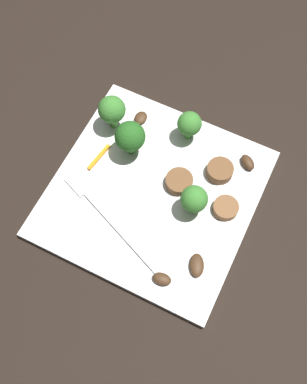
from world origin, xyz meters
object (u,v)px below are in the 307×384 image
at_px(sausage_slice_2, 179,182).
at_px(mushroom_3, 197,265).
at_px(plate, 154,194).
at_px(mushroom_0, 141,118).
at_px(mushroom_4, 162,279).
at_px(broccoli_floret_1, 192,203).
at_px(mushroom_1, 248,162).
at_px(broccoli_floret_2, 189,124).
at_px(fork, 106,216).
at_px(sausage_slice_0, 220,171).
at_px(sausage_slice_1, 226,208).
at_px(broccoli_floret_0, 130,137).
at_px(broccoli_floret_3, 112,110).
at_px(pepper_strip_0, 99,157).

height_order(sausage_slice_2, mushroom_3, sausage_slice_2).
bearing_deg(plate, mushroom_0, -54.68).
bearing_deg(mushroom_3, mushroom_4, 47.99).
xyz_separation_m(broccoli_floret_1, mushroom_4, (-0.00, 0.09, -0.03)).
relative_size(mushroom_1, mushroom_3, 0.82).
height_order(broccoli_floret_2, sausage_slice_2, broccoli_floret_2).
relative_size(fork, sausage_slice_0, 5.01).
distance_m(sausage_slice_1, sausage_slice_2, 0.07).
bearing_deg(broccoli_floret_0, broccoli_floret_1, 157.19).
bearing_deg(sausage_slice_0, sausage_slice_1, 121.22).
bearing_deg(broccoli_floret_2, fork, 73.70).
distance_m(broccoli_floret_1, mushroom_4, 0.10).
distance_m(broccoli_floret_2, mushroom_0, 0.07).
height_order(broccoli_floret_3, sausage_slice_1, broccoli_floret_3).
distance_m(broccoli_floret_1, pepper_strip_0, 0.14).
distance_m(plate, mushroom_3, 0.11).
bearing_deg(mushroom_3, pepper_strip_0, -23.72).
xyz_separation_m(broccoli_floret_3, sausage_slice_1, (-0.18, 0.05, -0.03)).
height_order(sausage_slice_1, mushroom_4, sausage_slice_1).
relative_size(broccoli_floret_2, sausage_slice_1, 1.52).
relative_size(broccoli_floret_3, mushroom_1, 2.37).
xyz_separation_m(broccoli_floret_1, mushroom_0, (0.12, -0.09, -0.03)).
distance_m(fork, pepper_strip_0, 0.08).
bearing_deg(broccoli_floret_3, mushroom_1, -172.47).
xyz_separation_m(plate, broccoli_floret_1, (-0.05, 0.00, 0.04)).
distance_m(mushroom_3, mushroom_4, 0.04).
distance_m(plate, broccoli_floret_1, 0.07).
relative_size(broccoli_floret_2, mushroom_3, 1.67).
bearing_deg(sausage_slice_1, plate, 10.96).
bearing_deg(fork, mushroom_1, -109.44).
height_order(broccoli_floret_1, broccoli_floret_3, broccoli_floret_3).
bearing_deg(sausage_slice_1, mushroom_3, 88.27).
bearing_deg(broccoli_floret_0, broccoli_floret_2, -137.13).
bearing_deg(pepper_strip_0, broccoli_floret_1, 172.99).
bearing_deg(broccoli_floret_1, broccoli_floret_2, -63.71).
bearing_deg(mushroom_1, mushroom_4, 79.93).
xyz_separation_m(plate, fork, (0.04, 0.06, 0.01)).
bearing_deg(sausage_slice_2, broccoli_floret_2, -74.71).
bearing_deg(mushroom_3, sausage_slice_0, -79.19).
relative_size(broccoli_floret_2, mushroom_0, 2.31).
bearing_deg(pepper_strip_0, fork, 124.99).
height_order(fork, pepper_strip_0, same).
relative_size(plate, fork, 1.47).
xyz_separation_m(plate, mushroom_3, (-0.09, 0.06, 0.01)).
relative_size(sausage_slice_0, mushroom_1, 1.43).
xyz_separation_m(plate, broccoli_floret_3, (0.09, -0.07, 0.04)).
height_order(broccoli_floret_1, pepper_strip_0, broccoli_floret_1).
relative_size(plate, sausage_slice_0, 7.35).
xyz_separation_m(fork, sausage_slice_1, (-0.13, -0.07, 0.00)).
bearing_deg(mushroom_3, mushroom_0, -45.36).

